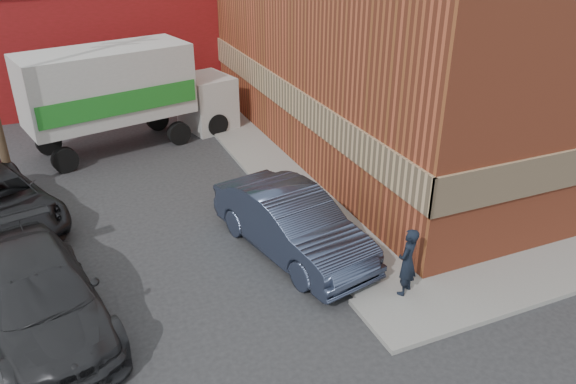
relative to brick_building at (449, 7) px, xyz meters
name	(u,v)px	position (x,y,z in m)	size (l,w,h in m)	color
ground	(368,298)	(-8.50, -9.00, -4.68)	(90.00, 90.00, 0.00)	#28282B
brick_building	(449,7)	(0.00, 0.00, 0.00)	(14.25, 18.25, 9.36)	#AD492C
sidewalk_west	(256,152)	(-7.90, 0.00, -4.62)	(1.80, 18.00, 0.12)	gray
warehouse	(38,34)	(-14.50, 11.00, -1.87)	(16.30, 8.30, 5.60)	maroon
man	(407,262)	(-7.69, -9.25, -3.74)	(0.60, 0.40, 1.65)	black
sedan	(292,223)	(-9.30, -6.49, -3.84)	(1.78, 5.10, 1.68)	#313A53
suv_b	(40,297)	(-15.30, -7.13, -3.89)	(2.22, 5.45, 1.58)	#28282B
box_truck	(128,90)	(-11.79, 2.67, -2.54)	(7.82, 3.87, 3.71)	beige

